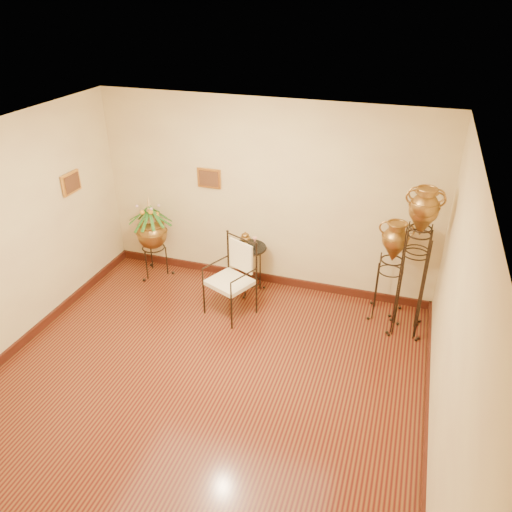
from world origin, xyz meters
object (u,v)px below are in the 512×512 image
(amphora_mid, at_px, (414,263))
(armchair, at_px, (230,279))
(side_table, at_px, (249,268))
(amphora_tall, at_px, (415,262))
(planter_urn, at_px, (152,231))

(amphora_mid, relative_size, armchair, 1.81)
(armchair, xyz_separation_m, side_table, (0.05, 0.65, -0.16))
(amphora_tall, distance_m, side_table, 2.41)
(amphora_tall, height_order, armchair, amphora_tall)
(planter_urn, bearing_deg, amphora_mid, -3.60)
(armchair, distance_m, side_table, 0.67)
(amphora_tall, height_order, amphora_mid, amphora_tall)
(planter_urn, distance_m, armchair, 1.66)
(amphora_tall, xyz_separation_m, amphora_mid, (0.00, 0.07, -0.04))
(amphora_tall, distance_m, armchair, 2.42)
(amphora_mid, xyz_separation_m, planter_urn, (-3.86, 0.24, -0.25))
(planter_urn, bearing_deg, side_table, 0.03)
(armchair, bearing_deg, planter_urn, -179.19)
(amphora_mid, bearing_deg, planter_urn, 176.40)
(armchair, bearing_deg, amphora_mid, 33.57)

